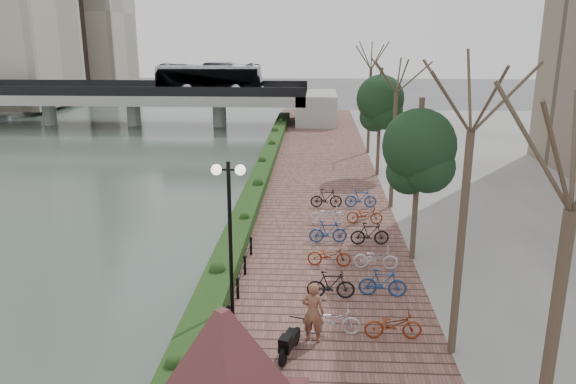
# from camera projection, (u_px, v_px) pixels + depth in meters

# --- Properties ---
(river_water) EXTENTS (30.00, 130.00, 0.02)m
(river_water) POSITION_uv_depth(u_px,v_px,m) (46.00, 171.00, 39.53)
(river_water) COLOR #415148
(river_water) RESTS_ON ground
(promenade) EXTENTS (8.00, 75.00, 0.50)m
(promenade) POSITION_uv_depth(u_px,v_px,m) (315.00, 202.00, 31.33)
(promenade) COLOR brown
(promenade) RESTS_ON ground
(hedge) EXTENTS (1.10, 56.00, 0.60)m
(hedge) POSITION_uv_depth(u_px,v_px,m) (259.00, 180.00, 33.75)
(hedge) COLOR black
(hedge) RESTS_ON promenade
(chain_fence) EXTENTS (0.10, 14.10, 0.70)m
(chain_fence) POSITION_uv_depth(u_px,v_px,m) (224.00, 334.00, 16.40)
(chain_fence) COLOR black
(chain_fence) RESTS_ON promenade
(granite_monument) EXTENTS (4.99, 4.99, 3.09)m
(granite_monument) POSITION_uv_depth(u_px,v_px,m) (224.00, 372.00, 12.50)
(granite_monument) COLOR #461E20
(granite_monument) RESTS_ON promenade
(lamppost) EXTENTS (1.02, 0.32, 5.26)m
(lamppost) POSITION_uv_depth(u_px,v_px,m) (230.00, 211.00, 16.64)
(lamppost) COLOR black
(lamppost) RESTS_ON promenade
(motorcycle) EXTENTS (0.83, 1.51, 0.90)m
(motorcycle) POSITION_uv_depth(u_px,v_px,m) (290.00, 341.00, 15.88)
(motorcycle) COLOR black
(motorcycle) RESTS_ON promenade
(pedestrian) EXTENTS (0.77, 0.59, 1.88)m
(pedestrian) POSITION_uv_depth(u_px,v_px,m) (313.00, 312.00, 16.48)
(pedestrian) COLOR brown
(pedestrian) RESTS_ON promenade
(bicycle_parking) EXTENTS (2.40, 14.69, 1.00)m
(bicycle_parking) POSITION_uv_depth(u_px,v_px,m) (351.00, 245.00, 23.03)
(bicycle_parking) COLOR silver
(bicycle_parking) RESTS_ON promenade
(street_trees) EXTENTS (3.20, 37.12, 6.80)m
(street_trees) POSITION_uv_depth(u_px,v_px,m) (403.00, 162.00, 25.57)
(street_trees) COLOR #3D3124
(street_trees) RESTS_ON promenade
(bridge) EXTENTS (36.00, 10.77, 6.50)m
(bridge) POSITION_uv_depth(u_px,v_px,m) (148.00, 93.00, 57.74)
(bridge) COLOR #A4A49E
(bridge) RESTS_ON ground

